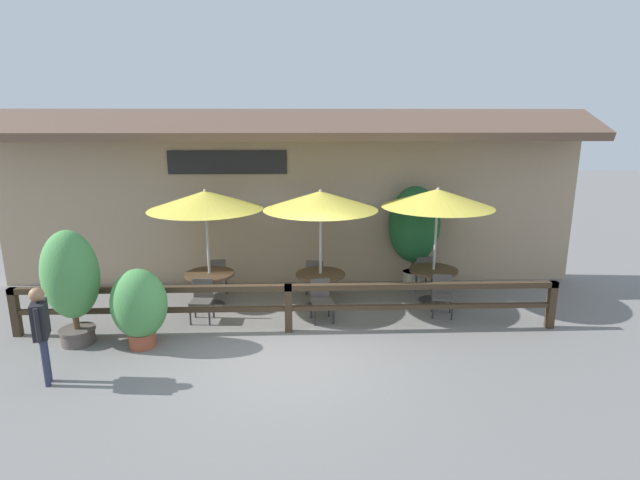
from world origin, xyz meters
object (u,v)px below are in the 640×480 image
(dining_table_near, at_px, (210,279))
(chair_near_streetside, at_px, (202,298))
(chair_near_wallside, at_px, (218,274))
(patio_umbrella_middle, at_px, (321,201))
(patio_umbrella_near, at_px, (205,200))
(dining_table_middle, at_px, (320,280))
(chair_far_streetside, at_px, (442,293))
(patio_umbrella_far, at_px, (438,198))
(potted_plant_broad_leaf, at_px, (139,306))
(chair_far_wallside, at_px, (423,270))
(potted_plant_tall_tropical, at_px, (71,279))
(chair_middle_streetside, at_px, (321,298))
(potted_plant_corner_fern, at_px, (414,226))
(pedestrian, at_px, (41,323))
(dining_table_far, at_px, (433,275))
(chair_middle_wallside, at_px, (316,275))

(dining_table_near, distance_m, chair_near_streetside, 0.82)
(chair_near_wallside, distance_m, patio_umbrella_middle, 3.17)
(patio_umbrella_near, height_order, dining_table_middle, patio_umbrella_near)
(chair_near_streetside, height_order, patio_umbrella_middle, patio_umbrella_middle)
(dining_table_near, bearing_deg, chair_far_streetside, -8.24)
(patio_umbrella_far, relative_size, potted_plant_broad_leaf, 1.77)
(chair_far_wallside, height_order, potted_plant_tall_tropical, potted_plant_tall_tropical)
(patio_umbrella_middle, bearing_deg, chair_near_wallside, 158.57)
(chair_middle_streetside, relative_size, patio_umbrella_far, 0.33)
(potted_plant_corner_fern, bearing_deg, patio_umbrella_far, -75.27)
(patio_umbrella_near, distance_m, dining_table_near, 1.74)
(chair_middle_streetside, xyz_separation_m, chair_far_wallside, (2.50, 1.79, 0.00))
(potted_plant_broad_leaf, height_order, potted_plant_corner_fern, potted_plant_corner_fern)
(dining_table_middle, distance_m, chair_far_wallside, 2.69)
(dining_table_middle, relative_size, chair_far_streetside, 1.26)
(dining_table_middle, bearing_deg, chair_near_streetside, -164.14)
(chair_far_wallside, bearing_deg, pedestrian, 25.80)
(chair_middle_streetside, bearing_deg, potted_plant_tall_tropical, -178.80)
(chair_near_streetside, xyz_separation_m, chair_far_streetside, (4.94, 0.10, 0.00))
(patio_umbrella_near, relative_size, potted_plant_tall_tropical, 1.21)
(dining_table_near, bearing_deg, chair_far_wallside, 10.30)
(patio_umbrella_near, bearing_deg, chair_near_wallside, 87.85)
(dining_table_middle, height_order, chair_far_streetside, chair_far_streetside)
(potted_plant_broad_leaf, bearing_deg, dining_table_far, 19.65)
(patio_umbrella_middle, relative_size, potted_plant_tall_tropical, 1.21)
(chair_middle_wallside, xyz_separation_m, pedestrian, (-4.27, -3.91, 0.54))
(patio_umbrella_near, height_order, chair_far_wallside, patio_umbrella_near)
(patio_umbrella_near, bearing_deg, chair_far_streetside, -8.24)
(patio_umbrella_far, distance_m, dining_table_far, 1.74)
(chair_middle_streetside, bearing_deg, patio_umbrella_far, 10.97)
(patio_umbrella_far, distance_m, chair_far_wallside, 2.04)
(dining_table_middle, height_order, patio_umbrella_far, patio_umbrella_far)
(dining_table_far, bearing_deg, chair_far_wallside, 93.00)
(patio_umbrella_near, xyz_separation_m, chair_near_wallside, (0.03, 0.81, -1.87))
(dining_table_middle, height_order, potted_plant_tall_tropical, potted_plant_tall_tropical)
(chair_near_streetside, xyz_separation_m, patio_umbrella_middle, (2.43, 0.69, 1.87))
(chair_far_wallside, bearing_deg, chair_far_streetside, 85.59)
(potted_plant_broad_leaf, bearing_deg, dining_table_middle, 29.57)
(chair_far_wallside, bearing_deg, potted_plant_tall_tropical, 15.75)
(chair_near_streetside, distance_m, chair_middle_wallside, 2.76)
(patio_umbrella_middle, distance_m, patio_umbrella_far, 2.54)
(chair_near_wallside, relative_size, patio_umbrella_far, 0.33)
(dining_table_near, relative_size, chair_far_streetside, 1.26)
(chair_middle_wallside, relative_size, potted_plant_broad_leaf, 0.58)
(patio_umbrella_middle, xyz_separation_m, chair_middle_streetside, (-0.01, -0.78, -1.87))
(dining_table_near, xyz_separation_m, chair_middle_streetside, (2.40, -0.90, -0.13))
(dining_table_far, xyz_separation_m, potted_plant_tall_tropical, (-7.04, -1.90, 0.63))
(patio_umbrella_near, bearing_deg, chair_middle_streetside, -20.56)
(patio_umbrella_near, xyz_separation_m, chair_near_streetside, (-0.02, -0.81, -1.87))
(potted_plant_corner_fern, bearing_deg, chair_middle_streetside, -139.37)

